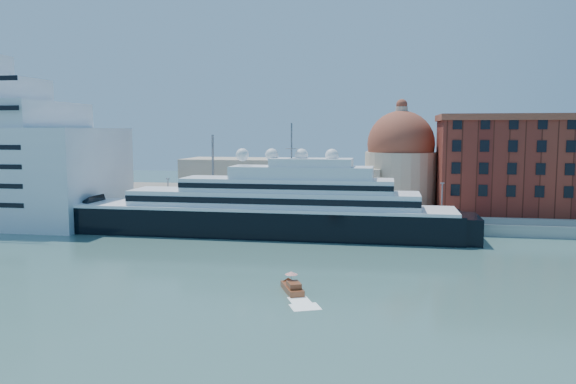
# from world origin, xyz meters

# --- Properties ---
(ground) EXTENTS (400.00, 400.00, 0.00)m
(ground) POSITION_xyz_m (0.00, 0.00, 0.00)
(ground) COLOR #3A6462
(ground) RESTS_ON ground
(quay) EXTENTS (180.00, 10.00, 2.50)m
(quay) POSITION_xyz_m (0.00, 34.00, 1.25)
(quay) COLOR gray
(quay) RESTS_ON ground
(land) EXTENTS (260.00, 72.00, 2.00)m
(land) POSITION_xyz_m (0.00, 75.00, 1.00)
(land) COLOR slate
(land) RESTS_ON ground
(quay_fence) EXTENTS (180.00, 0.10, 1.20)m
(quay_fence) POSITION_xyz_m (0.00, 29.50, 3.10)
(quay_fence) COLOR slate
(quay_fence) RESTS_ON quay
(superyacht) EXTENTS (89.61, 12.42, 26.78)m
(superyacht) POSITION_xyz_m (-8.85, 23.00, 4.62)
(superyacht) COLOR black
(superyacht) RESTS_ON ground
(service_barge) EXTENTS (11.89, 5.86, 2.56)m
(service_barge) POSITION_xyz_m (-47.12, 20.10, 0.74)
(service_barge) COLOR white
(service_barge) RESTS_ON ground
(water_taxi) EXTENTS (4.07, 6.11, 2.76)m
(water_taxi) POSITION_xyz_m (6.66, -16.60, 0.66)
(water_taxi) COLOR brown
(water_taxi) RESTS_ON ground
(warehouse) EXTENTS (43.00, 19.00, 23.25)m
(warehouse) POSITION_xyz_m (52.00, 52.00, 13.79)
(warehouse) COLOR maroon
(warehouse) RESTS_ON land
(church) EXTENTS (66.00, 18.00, 25.50)m
(church) POSITION_xyz_m (6.39, 57.72, 10.91)
(church) COLOR beige
(church) RESTS_ON land
(lamp_posts) EXTENTS (120.80, 2.40, 18.00)m
(lamp_posts) POSITION_xyz_m (-12.67, 32.27, 9.84)
(lamp_posts) COLOR slate
(lamp_posts) RESTS_ON quay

